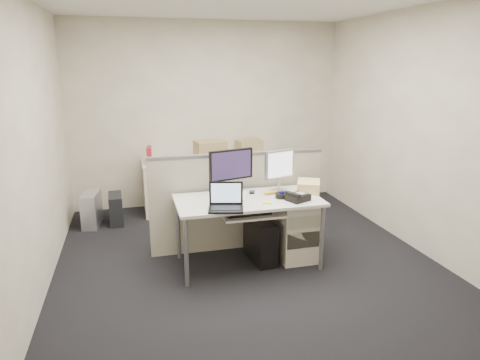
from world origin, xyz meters
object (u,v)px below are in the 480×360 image
object	(u,v)px
desk	(248,205)
laptop	(226,198)
monitor_main	(231,172)
desk_phone	(298,197)

from	to	relation	value
desk	laptop	world-z (taller)	laptop
monitor_main	desk_phone	bearing A→B (deg)	-44.75
laptop	desk_phone	distance (m)	0.79
laptop	desk_phone	bearing A→B (deg)	21.16
desk	monitor_main	distance (m)	0.39
desk_phone	desk	bearing A→B (deg)	136.67
monitor_main	desk_phone	size ratio (longest dim) A/B	2.34
laptop	desk_phone	xyz separation A→B (m)	(0.78, 0.10, -0.09)
desk	laptop	xyz separation A→B (m)	(-0.30, -0.28, 0.19)
desk	monitor_main	world-z (taller)	monitor_main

